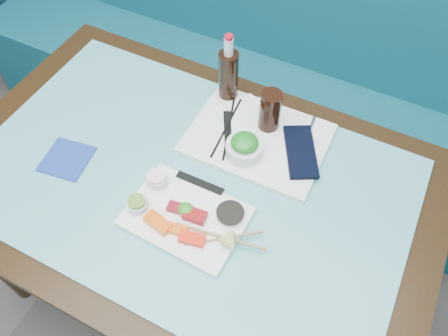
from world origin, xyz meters
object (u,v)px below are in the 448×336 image
at_px(serving_tray, 258,138).
at_px(blue_napkin, 67,159).
at_px(cola_glass, 270,111).
at_px(booth_bench, 284,90).
at_px(dining_table, 189,196).
at_px(sashimi_plate, 186,217).
at_px(cola_bottle_body, 228,77).
at_px(seaweed_bowl, 244,149).

xyz_separation_m(serving_tray, blue_napkin, (-0.46, -0.32, -0.00)).
bearing_deg(serving_tray, cola_glass, 78.90).
relative_size(cola_glass, blue_napkin, 1.02).
relative_size(booth_bench, dining_table, 2.14).
relative_size(sashimi_plate, cola_glass, 2.32).
distance_m(serving_tray, cola_bottle_body, 0.21).
height_order(sashimi_plate, serving_tray, same).
distance_m(sashimi_plate, seaweed_bowl, 0.26).
bearing_deg(serving_tray, dining_table, -119.37).
relative_size(booth_bench, cola_bottle_body, 17.00).
distance_m(serving_tray, cola_glass, 0.09).
distance_m(sashimi_plate, serving_tray, 0.33).
xyz_separation_m(sashimi_plate, cola_glass, (0.07, 0.38, 0.07)).
relative_size(dining_table, seaweed_bowl, 13.16).
height_order(serving_tray, cola_glass, cola_glass).
bearing_deg(cola_glass, seaweed_bowl, -98.75).
bearing_deg(cola_bottle_body, seaweed_bowl, -52.84).
relative_size(booth_bench, seaweed_bowl, 28.19).
relative_size(sashimi_plate, seaweed_bowl, 2.87).
bearing_deg(booth_bench, sashimi_plate, -86.36).
bearing_deg(serving_tray, seaweed_bowl, -98.39).
bearing_deg(blue_napkin, booth_bench, 69.77).
distance_m(seaweed_bowl, cola_glass, 0.14).
distance_m(seaweed_bowl, cola_bottle_body, 0.25).
bearing_deg(serving_tray, cola_bottle_body, 141.93).
height_order(dining_table, cola_bottle_body, cola_bottle_body).
bearing_deg(booth_bench, seaweed_bowl, -81.07).
relative_size(sashimi_plate, serving_tray, 0.76).
relative_size(seaweed_bowl, blue_napkin, 0.82).
height_order(booth_bench, dining_table, booth_bench).
bearing_deg(booth_bench, serving_tray, -79.12).
bearing_deg(serving_tray, blue_napkin, -146.57).
height_order(booth_bench, cola_glass, booth_bench).
bearing_deg(dining_table, seaweed_bowl, 52.80).
bearing_deg(cola_glass, serving_tray, -100.30).
bearing_deg(sashimi_plate, cola_glass, 81.84).
relative_size(serving_tray, blue_napkin, 3.11).
bearing_deg(blue_napkin, sashimi_plate, -1.76).
bearing_deg(blue_napkin, cola_glass, 38.02).
distance_m(booth_bench, cola_glass, 0.74).
distance_m(booth_bench, serving_tray, 0.74).
bearing_deg(sashimi_plate, blue_napkin, -179.74).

